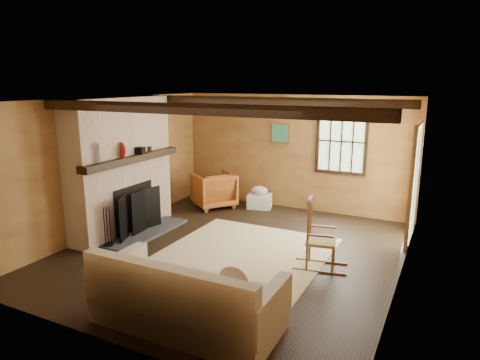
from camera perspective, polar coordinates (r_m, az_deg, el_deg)
The scene contains 10 objects.
ground at distance 6.96m, azimuth -0.91°, elevation -9.48°, with size 5.50×5.50×0.00m, color black.
room_envelope at distance 6.64m, azimuth 1.76°, elevation 4.10°, with size 5.02×5.52×2.44m.
fireplace at distance 7.88m, azimuth -15.45°, elevation 1.11°, with size 1.02×2.30×2.40m.
rug at distance 6.71m, azimuth -0.18°, elevation -10.34°, with size 2.50×3.00×0.01m, color #D2BF8C.
rocking_chair at distance 6.35m, azimuth 10.44°, elevation -7.65°, with size 0.83×0.54×1.06m.
sofa at distance 4.92m, azimuth -7.30°, elevation -15.78°, with size 2.12×0.95×0.85m.
firewood_pile at distance 10.04m, azimuth -4.47°, elevation -1.71°, with size 0.64×0.12×0.23m.
laundry_basket at distance 9.20m, azimuth 2.63°, elevation -2.84°, with size 0.50×0.38×0.30m, color white.
basket_pillow at distance 9.14m, azimuth 2.65°, elevation -1.40°, with size 0.36×0.29×0.18m, color beige.
armchair at distance 9.25m, azimuth -3.51°, elevation -1.30°, with size 0.81×0.83×0.76m, color #BF6026.
Camera 1 is at (2.99, -5.69, 2.67)m, focal length 32.00 mm.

